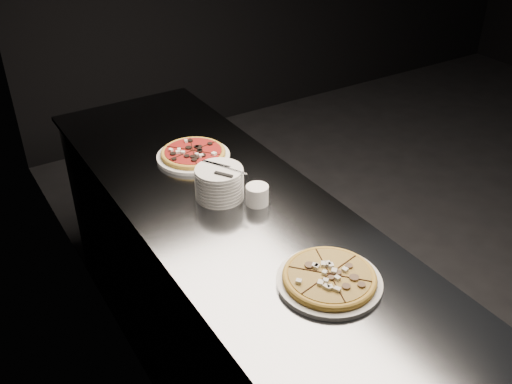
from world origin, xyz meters
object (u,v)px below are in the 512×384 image
pizza_tomato (193,154)px  plate_stack (219,183)px  counter (238,300)px  cutlery (222,169)px  ramekin (257,194)px  pizza_mushroom (329,278)px

pizza_tomato → plate_stack: size_ratio=1.77×
counter → cutlery: 0.60m
cutlery → ramekin: bearing=-81.0°
plate_stack → cutlery: 0.07m
plate_stack → ramekin: bearing=-49.7°
counter → ramekin: (0.09, -0.00, 0.50)m
pizza_tomato → cutlery: size_ratio=1.71×
pizza_tomato → cutlery: 0.37m
counter → pizza_mushroom: size_ratio=6.86×
pizza_mushroom → plate_stack: size_ratio=1.90×
pizza_tomato → plate_stack: plate_stack is taller
cutlery → ramekin: cutlery is taller
counter → pizza_tomato: size_ratio=7.38×
counter → pizza_mushroom: (0.04, -0.52, 0.48)m
pizza_mushroom → pizza_tomato: (0.01, 0.97, -0.00)m
pizza_tomato → plate_stack: 0.35m
plate_stack → ramekin: (0.10, -0.12, -0.02)m
pizza_mushroom → ramekin: ramekin is taller
counter → ramekin: ramekin is taller
plate_stack → cutlery: size_ratio=0.97×
pizza_tomato → cutlery: cutlery is taller
pizza_tomato → plate_stack: bearing=-99.2°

